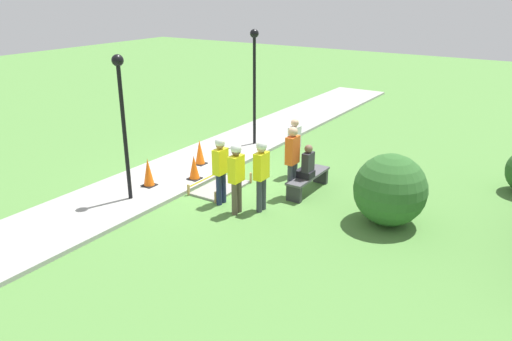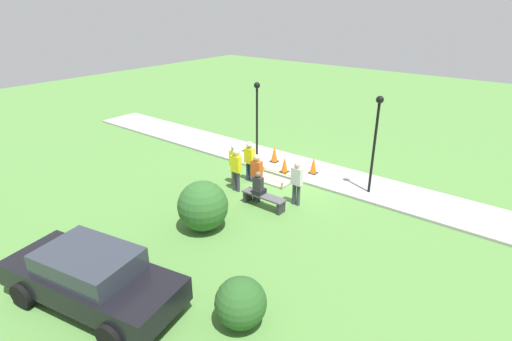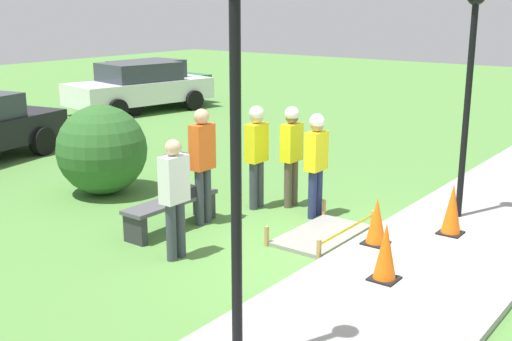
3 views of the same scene
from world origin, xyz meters
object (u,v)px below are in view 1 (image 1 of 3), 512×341
at_px(traffic_cone_sidewalk_edge, 148,172).
at_px(park_bench, 308,180).
at_px(person_seated_on_bench, 307,165).
at_px(traffic_cone_far_patch, 194,167).
at_px(traffic_cone_near_patch, 200,152).
at_px(worker_supervisor, 236,172).
at_px(lamppost_near, 122,106).
at_px(worker_trainee, 261,169).
at_px(bystander_in_gray_shirt, 294,144).
at_px(lamppost_far, 254,70).
at_px(bystander_in_orange_shirt, 292,157).
at_px(worker_assistant, 220,165).

bearing_deg(traffic_cone_sidewalk_edge, park_bench, 120.56).
bearing_deg(person_seated_on_bench, traffic_cone_far_patch, -73.15).
xyz_separation_m(traffic_cone_near_patch, worker_supervisor, (2.05, 2.78, 0.58)).
bearing_deg(lamppost_near, worker_trainee, 114.10).
relative_size(traffic_cone_far_patch, worker_supervisor, 0.39).
distance_m(worker_supervisor, bystander_in_gray_shirt, 2.93).
relative_size(lamppost_near, lamppost_far, 0.95).
bearing_deg(worker_supervisor, bystander_in_orange_shirt, 159.31).
height_order(person_seated_on_bench, worker_supervisor, worker_supervisor).
distance_m(worker_supervisor, lamppost_far, 5.55).
xyz_separation_m(traffic_cone_sidewalk_edge, worker_trainee, (-0.50, 3.25, 0.59)).
relative_size(person_seated_on_bench, worker_trainee, 0.50).
xyz_separation_m(park_bench, worker_trainee, (1.66, -0.41, 0.73)).
bearing_deg(bystander_in_gray_shirt, bystander_in_orange_shirt, 26.77).
height_order(person_seated_on_bench, worker_assistant, worker_assistant).
height_order(traffic_cone_near_patch, person_seated_on_bench, person_seated_on_bench).
height_order(worker_assistant, bystander_in_gray_shirt, worker_assistant).
xyz_separation_m(bystander_in_gray_shirt, lamppost_far, (-1.76, -2.49, 1.62)).
distance_m(traffic_cone_near_patch, lamppost_far, 3.39).
relative_size(traffic_cone_sidewalk_edge, park_bench, 0.45).
distance_m(traffic_cone_near_patch, worker_trainee, 3.63).
xyz_separation_m(worker_assistant, bystander_in_orange_shirt, (-1.36, 1.26, 0.04)).
xyz_separation_m(worker_supervisor, worker_assistant, (-0.25, -0.65, -0.02)).
height_order(traffic_cone_near_patch, bystander_in_orange_shirt, bystander_in_orange_shirt).
height_order(traffic_cone_sidewalk_edge, lamppost_near, lamppost_near).
height_order(traffic_cone_near_patch, worker_assistant, worker_assistant).
xyz_separation_m(worker_trainee, bystander_in_gray_shirt, (-2.49, -0.48, -0.11)).
bearing_deg(traffic_cone_far_patch, worker_assistant, 63.30).
height_order(traffic_cone_far_patch, worker_assistant, worker_assistant).
xyz_separation_m(person_seated_on_bench, bystander_in_gray_shirt, (-1.02, -0.94, 0.12)).
relative_size(traffic_cone_sidewalk_edge, lamppost_far, 0.20).
height_order(worker_trainee, lamppost_near, lamppost_near).
distance_m(worker_supervisor, bystander_in_orange_shirt, 1.72).
relative_size(traffic_cone_sidewalk_edge, bystander_in_orange_shirt, 0.41).
height_order(bystander_in_gray_shirt, lamppost_near, lamppost_near).
distance_m(park_bench, worker_supervisor, 2.37).
distance_m(bystander_in_gray_shirt, lamppost_near, 4.88).
xyz_separation_m(worker_assistant, bystander_in_gray_shirt, (-2.68, 0.59, -0.07)).
height_order(traffic_cone_near_patch, worker_trainee, worker_trainee).
relative_size(traffic_cone_sidewalk_edge, lamppost_near, 0.22).
height_order(traffic_cone_far_patch, worker_trainee, worker_trainee).
bearing_deg(bystander_in_orange_shirt, lamppost_far, -134.30).
bearing_deg(person_seated_on_bench, worker_trainee, -17.46).
height_order(park_bench, worker_trainee, worker_trainee).
bearing_deg(traffic_cone_near_patch, bystander_in_orange_shirt, 82.56).
bearing_deg(traffic_cone_far_patch, lamppost_near, -14.74).
bearing_deg(bystander_in_gray_shirt, traffic_cone_sidewalk_edge, -42.93).
height_order(bystander_in_orange_shirt, lamppost_near, lamppost_near).
bearing_deg(worker_trainee, park_bench, 166.15).
xyz_separation_m(traffic_cone_sidewalk_edge, lamppost_near, (0.87, 0.20, 1.99)).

